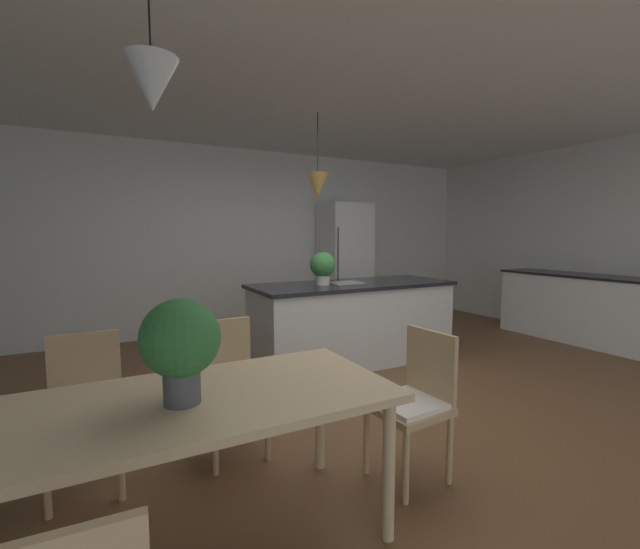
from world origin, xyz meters
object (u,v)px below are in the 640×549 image
object	(u,v)px
chair_far_right	(230,382)
dining_table	(186,414)
potted_plant_on_table	(181,342)
chair_kitchen_end	(414,399)
kitchen_island	(352,321)
chair_far_left	(85,406)
potted_plant_on_island	(323,266)
refrigerator	(345,264)

from	to	relation	value
chair_far_right	dining_table	bearing A→B (deg)	-117.61
dining_table	potted_plant_on_table	xyz separation A→B (m)	(-0.02, -0.04, 0.33)
chair_kitchen_end	kitchen_island	bearing A→B (deg)	66.78
chair_far_right	kitchen_island	bearing A→B (deg)	36.01
chair_far_left	potted_plant_on_table	xyz separation A→B (m)	(0.40, -0.84, 0.52)
potted_plant_on_table	chair_far_left	bearing A→B (deg)	115.36
kitchen_island	potted_plant_on_island	xyz separation A→B (m)	(-0.39, 0.00, 0.64)
dining_table	chair_far_left	bearing A→B (deg)	117.64
dining_table	chair_far_right	bearing A→B (deg)	62.39
potted_plant_on_island	dining_table	bearing A→B (deg)	-130.90
kitchen_island	potted_plant_on_table	size ratio (longest dim) A/B	5.11
dining_table	potted_plant_on_table	bearing A→B (deg)	-114.64
potted_plant_on_island	chair_far_left	bearing A→B (deg)	-149.85
kitchen_island	chair_kitchen_end	bearing A→B (deg)	-113.22
dining_table	kitchen_island	xyz separation A→B (m)	(2.19, 2.08, -0.20)
kitchen_island	refrigerator	distance (m)	2.11
chair_far_right	kitchen_island	world-z (taller)	kitchen_island
potted_plant_on_table	potted_plant_on_island	bearing A→B (deg)	49.37
kitchen_island	refrigerator	world-z (taller)	refrigerator
chair_far_left	kitchen_island	xyz separation A→B (m)	(2.61, 1.29, -0.01)
dining_table	refrigerator	size ratio (longest dim) A/B	0.96
chair_far_right	refrigerator	size ratio (longest dim) A/B	0.45
dining_table	potted_plant_on_table	distance (m)	0.34
chair_far_left	potted_plant_on_table	distance (m)	1.06
chair_far_right	potted_plant_on_island	xyz separation A→B (m)	(1.39, 1.29, 0.63)
dining_table	kitchen_island	world-z (taller)	kitchen_island
chair_far_right	kitchen_island	size ratio (longest dim) A/B	0.38
chair_far_left	dining_table	bearing A→B (deg)	-62.36
potted_plant_on_island	refrigerator	bearing A→B (deg)	52.58
chair_kitchen_end	potted_plant_on_table	size ratio (longest dim) A/B	1.94
chair_far_left	chair_far_right	bearing A→B (deg)	-0.00
dining_table	potted_plant_on_table	size ratio (longest dim) A/B	4.13
dining_table	chair_kitchen_end	bearing A→B (deg)	0.15
chair_far_left	chair_far_right	world-z (taller)	same
potted_plant_on_island	potted_plant_on_table	bearing A→B (deg)	-130.63
chair_far_left	kitchen_island	distance (m)	2.91
chair_far_left	kitchen_island	bearing A→B (deg)	26.34
chair_kitchen_end	potted_plant_on_table	distance (m)	1.42
chair_kitchen_end	potted_plant_on_island	world-z (taller)	potted_plant_on_island
chair_far_left	chair_far_right	xyz separation A→B (m)	(0.83, -0.00, 0.00)
chair_far_left	chair_kitchen_end	world-z (taller)	same
potted_plant_on_table	chair_far_right	bearing A→B (deg)	62.54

